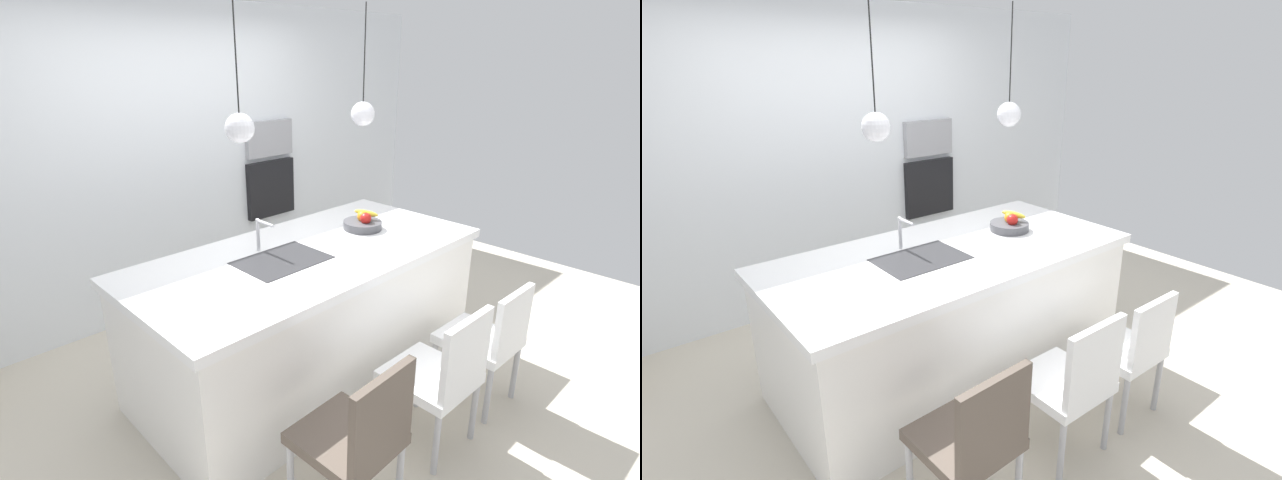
% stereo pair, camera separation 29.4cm
% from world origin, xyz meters
% --- Properties ---
extents(floor, '(6.60, 6.60, 0.00)m').
position_xyz_m(floor, '(0.00, 0.00, 0.00)').
color(floor, beige).
rests_on(floor, ground).
extents(back_wall, '(6.00, 0.10, 2.60)m').
position_xyz_m(back_wall, '(0.00, 1.65, 1.30)').
color(back_wall, white).
rests_on(back_wall, ground).
extents(kitchen_island, '(2.42, 1.15, 0.94)m').
position_xyz_m(kitchen_island, '(0.00, 0.00, 0.47)').
color(kitchen_island, white).
rests_on(kitchen_island, ground).
extents(sink_basin, '(0.56, 0.40, 0.02)m').
position_xyz_m(sink_basin, '(-0.24, 0.00, 0.93)').
color(sink_basin, '#2D2D30').
rests_on(sink_basin, kitchen_island).
extents(faucet, '(0.02, 0.17, 0.22)m').
position_xyz_m(faucet, '(-0.24, 0.21, 1.08)').
color(faucet, silver).
rests_on(faucet, kitchen_island).
extents(fruit_bowl, '(0.29, 0.29, 0.14)m').
position_xyz_m(fruit_bowl, '(0.59, 0.04, 0.98)').
color(fruit_bowl, '#4C4C51').
rests_on(fruit_bowl, kitchen_island).
extents(microwave, '(0.54, 0.08, 0.34)m').
position_xyz_m(microwave, '(0.94, 1.58, 1.40)').
color(microwave, '#9E9EA3').
rests_on(microwave, back_wall).
extents(oven, '(0.56, 0.08, 0.56)m').
position_xyz_m(oven, '(0.94, 1.58, 0.90)').
color(oven, black).
rests_on(oven, back_wall).
extents(chair_near, '(0.45, 0.46, 0.89)m').
position_xyz_m(chair_near, '(-0.67, -1.04, 0.49)').
color(chair_near, brown).
rests_on(chair_near, ground).
extents(chair_middle, '(0.45, 0.46, 0.89)m').
position_xyz_m(chair_middle, '(0.03, -1.04, 0.49)').
color(chair_middle, white).
rests_on(chair_middle, ground).
extents(chair_far, '(0.42, 0.46, 0.84)m').
position_xyz_m(chair_far, '(0.58, -1.03, 0.48)').
color(chair_far, white).
rests_on(chair_far, ground).
extents(pendant_light_left, '(0.16, 0.16, 0.76)m').
position_xyz_m(pendant_light_left, '(-0.50, 0.00, 1.79)').
color(pendant_light_left, silver).
extents(pendant_light_right, '(0.16, 0.16, 0.76)m').
position_xyz_m(pendant_light_right, '(0.50, 0.00, 1.79)').
color(pendant_light_right, silver).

